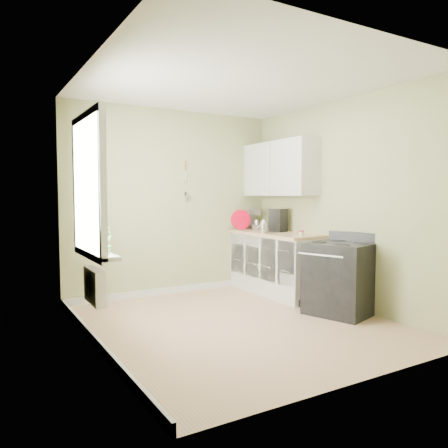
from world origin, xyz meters
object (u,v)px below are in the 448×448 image
stand_mixer (255,220)px  coffee_maker (278,221)px  stove (339,278)px  kettle (263,227)px

stand_mixer → coffee_maker: (-0.01, -0.61, 0.01)m
stove → stand_mixer: stand_mixer is taller
stove → coffee_maker: bearing=85.4°
stove → coffee_maker: 1.52m
coffee_maker → stove: bearing=-94.6°
stove → kettle: size_ratio=5.14×
stove → stand_mixer: 2.08m
stand_mixer → kettle: bearing=-115.7°
stove → stand_mixer: size_ratio=2.76×
stove → kettle: bearing=100.1°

